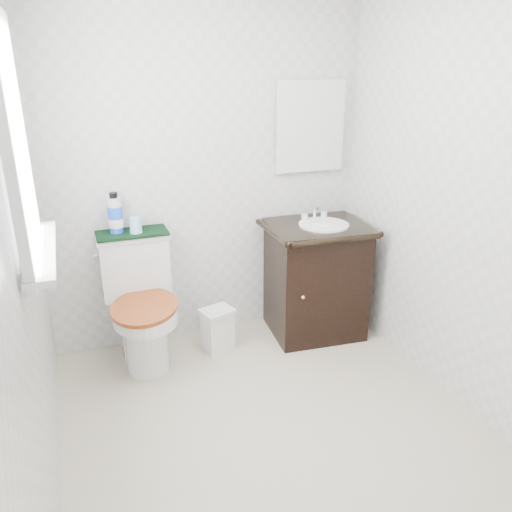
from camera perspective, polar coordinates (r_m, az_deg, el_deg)
floor at (r=2.87m, az=2.14°, el=-19.07°), size 2.40×2.40×0.00m
wall_back at (r=3.40m, az=-5.60°, el=9.85°), size 2.40×0.00×2.40m
wall_front at (r=1.36m, az=23.16°, el=-8.99°), size 2.40×0.00×2.40m
wall_left at (r=2.13m, az=-25.78°, el=1.22°), size 0.00×2.40×2.40m
wall_right at (r=2.90m, az=23.05°, el=6.40°), size 0.00×2.40×2.40m
window at (r=2.30m, az=-26.02°, el=11.53°), size 0.02×0.70×0.90m
mirror at (r=3.61m, az=6.21°, el=14.47°), size 0.50×0.02×0.60m
toilet at (r=3.35m, az=-13.00°, el=-5.89°), size 0.50×0.68×0.84m
vanity at (r=3.61m, az=6.84°, el=-2.33°), size 0.72×0.63×0.92m
trash_bin at (r=3.46m, az=-4.41°, el=-8.35°), size 0.25×0.22×0.31m
towel at (r=3.28m, az=-14.00°, el=2.57°), size 0.45×0.22×0.02m
mouthwash_bottle at (r=3.27m, az=-15.79°, el=4.62°), size 0.09×0.09×0.26m
cup at (r=3.24m, az=-13.59°, el=3.46°), size 0.08×0.08×0.10m
soap_bar at (r=3.59m, az=6.02°, el=4.35°), size 0.07×0.05×0.02m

